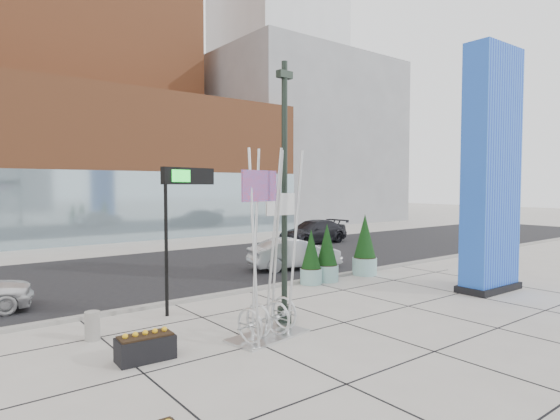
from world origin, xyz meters
TOP-DOWN VIEW (x-y plane):
  - ground at (0.00, 0.00)m, footprint 160.00×160.00m
  - street_asphalt at (0.00, 10.00)m, footprint 80.00×12.00m
  - curb_edge at (0.00, 4.00)m, footprint 80.00×0.30m
  - tower_podium at (1.00, 27.00)m, footprint 34.00×10.00m
  - tower_glass_front at (1.00, 22.20)m, footprint 34.00×0.60m
  - building_grey_parking at (26.00, 32.00)m, footprint 20.00×18.00m
  - building_pale_office at (36.00, 48.00)m, footprint 16.00×16.00m
  - blue_pylon at (8.33, -1.42)m, footprint 2.74×1.24m
  - lamp_post at (-0.39, 0.04)m, footprint 0.48×0.41m
  - public_art_sculpture at (-1.48, -0.67)m, footprint 2.33×1.43m
  - concrete_bollard at (-5.22, 1.89)m, footprint 0.38×0.38m
  - overhead_street_sign at (-1.99, 2.80)m, footprint 2.09×0.83m
  - round_planter_east at (6.99, 3.60)m, footprint 1.08×1.08m
  - round_planter_mid at (4.67, 3.60)m, footprint 0.96×0.96m
  - round_planter_west at (3.80, 3.60)m, footprint 0.89×0.89m
  - box_planter_north at (-4.67, -0.28)m, footprint 1.30×0.70m
  - car_silver_mid at (5.44, 6.61)m, footprint 4.65×2.54m
  - car_dark_east at (12.62, 13.36)m, footprint 5.60×2.62m

SIDE VIEW (x-z plane):
  - ground at x=0.00m, z-range 0.00..0.00m
  - street_asphalt at x=0.00m, z-range 0.00..0.02m
  - curb_edge at x=0.00m, z-range 0.00..0.12m
  - box_planter_north at x=-4.67m, z-range -0.03..0.67m
  - concrete_bollard at x=-5.22m, z-range 0.00..0.74m
  - car_silver_mid at x=5.44m, z-range 0.00..1.45m
  - car_dark_east at x=12.62m, z-range 0.00..1.58m
  - round_planter_west at x=3.80m, z-range -0.06..2.16m
  - round_planter_mid at x=4.67m, z-range -0.06..2.34m
  - round_planter_east at x=6.99m, z-range -0.07..2.64m
  - public_art_sculpture at x=-1.48m, z-range -1.18..3.78m
  - tower_glass_front at x=1.00m, z-range 0.00..5.00m
  - lamp_post at x=-0.39m, z-range -0.68..6.78m
  - overhead_street_sign at x=-1.99m, z-range 1.63..6.16m
  - blue_pylon at x=8.33m, z-range -0.15..8.94m
  - tower_podium at x=1.00m, z-range 0.00..11.00m
  - building_grey_parking at x=26.00m, z-range 0.00..18.00m
  - building_pale_office at x=36.00m, z-range 0.00..55.00m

